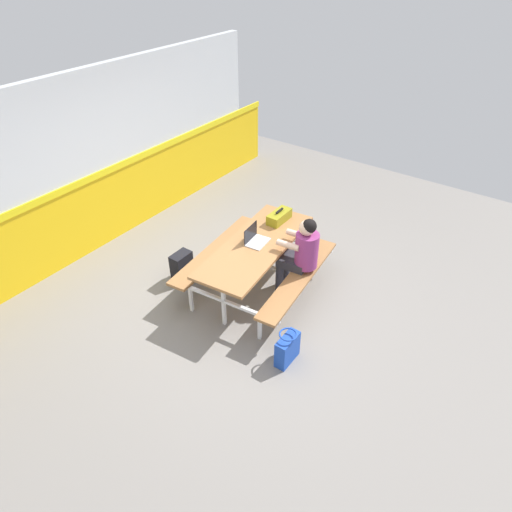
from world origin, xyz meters
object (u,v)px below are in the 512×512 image
tote_bag_bright (287,349)px  backpack_dark (182,267)px  toolbox_grey (279,217)px  student_nearer (301,251)px  laptop_silver (255,239)px  picnic_table_main (256,254)px

tote_bag_bright → backpack_dark: bearing=78.8°
backpack_dark → toolbox_grey: bearing=-38.9°
student_nearer → tote_bag_bright: 1.31m
student_nearer → tote_bag_bright: size_ratio=2.81×
toolbox_grey → tote_bag_bright: bearing=-143.4°
toolbox_grey → backpack_dark: (-1.11, 0.89, -0.60)m
laptop_silver → picnic_table_main: bearing=-133.0°
laptop_silver → toolbox_grey: 0.62m
toolbox_grey → tote_bag_bright: size_ratio=0.93×
picnic_table_main → tote_bag_bright: size_ratio=4.76×
picnic_table_main → toolbox_grey: size_ratio=5.12×
student_nearer → backpack_dark: 1.72m
student_nearer → laptop_silver: 0.62m
picnic_table_main → laptop_silver: 0.22m
backpack_dark → tote_bag_bright: size_ratio=1.02×
picnic_table_main → student_nearer: bearing=-65.4°
picnic_table_main → backpack_dark: size_ratio=4.65×
student_nearer → laptop_silver: student_nearer is taller
toolbox_grey → backpack_dark: toolbox_grey is taller
laptop_silver → toolbox_grey: (0.62, 0.03, 0.02)m
picnic_table_main → backpack_dark: (-0.45, 0.97, -0.36)m
backpack_dark → laptop_silver: bearing=-62.1°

